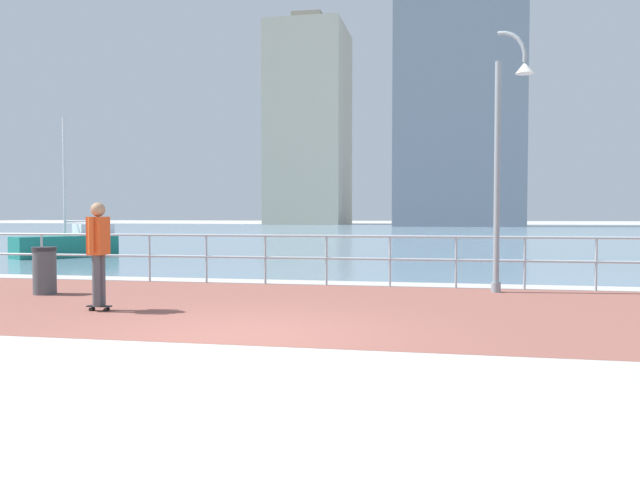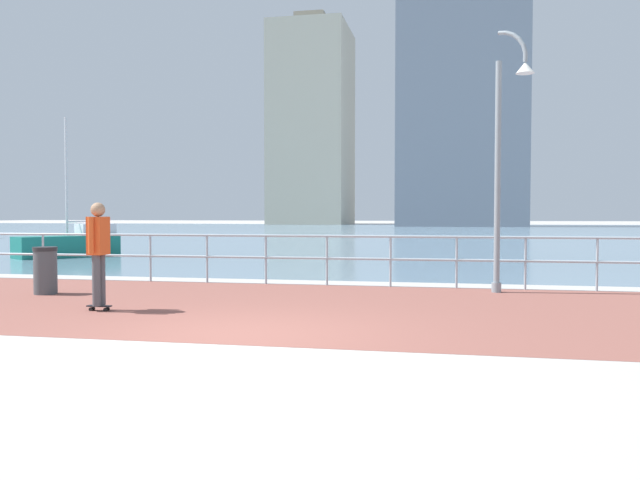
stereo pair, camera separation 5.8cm
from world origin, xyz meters
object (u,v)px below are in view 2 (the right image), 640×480
Objects in this scene: lamppost at (506,148)px; skateboarder at (98,246)px; trash_bin at (45,270)px; sailboat_white at (71,244)px.

skateboarder is at bearing -150.36° from lamppost.
skateboarder is at bearing -39.28° from trash_bin.
sailboat_white is at bearing 150.92° from lamppost.
sailboat_white is (-14.80, 8.23, -2.39)m from lamppost.
trash_bin is 11.81m from sailboat_white.
lamppost is 2.95× the size of skateboarder.
trash_bin is at bearing 140.72° from skateboarder.
skateboarder is (-6.64, -3.78, -1.81)m from lamppost.
lamppost is 7.85m from skateboarder.
lamppost is at bearing 12.56° from trash_bin.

